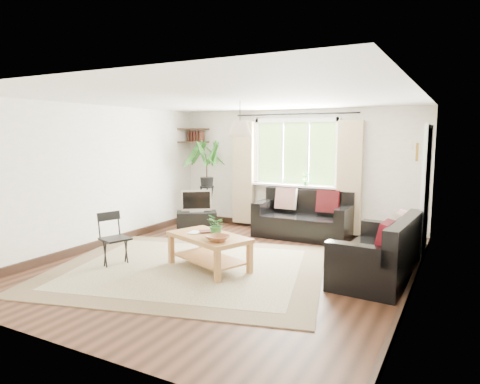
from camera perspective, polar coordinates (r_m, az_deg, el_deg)
The scene contains 24 objects.
floor at distance 6.31m, azimuth -1.73°, elevation -9.92°, with size 5.50×5.50×0.00m, color black.
ceiling at distance 6.04m, azimuth -1.82°, elevation 12.34°, with size 5.50×5.50×0.00m, color white.
wall_back at distance 8.55m, azimuth 7.42°, elevation 2.84°, with size 5.00×0.02×2.40m, color white.
wall_front at distance 3.94m, azimuth -22.04°, elevation -3.18°, with size 5.00×0.02×2.40m, color white.
wall_left at distance 7.61m, azimuth -18.35°, elevation 1.94°, with size 0.02×5.50×2.40m, color white.
wall_right at distance 5.30m, azimuth 22.42°, elevation -0.57°, with size 0.02×5.50×2.40m, color white.
rug at distance 6.26m, azimuth -6.89°, elevation -10.01°, with size 3.76×3.22×0.02m, color beige.
window at distance 8.49m, azimuth 7.37°, elevation 5.17°, with size 2.50×0.16×2.16m, color white, non-canonical shape.
door at distance 7.00m, azimuth 23.49°, elevation -0.42°, with size 0.06×0.96×2.06m, color silver.
corner_shelf at distance 9.34m, azimuth -6.21°, elevation 7.49°, with size 0.50×0.50×0.34m, color black, non-canonical shape.
pendant_lamp at distance 6.37m, azimuth 0.00°, elevation 8.95°, with size 0.36×0.36×0.54m, color beige, non-canonical shape.
wall_sconce at distance 5.56m, azimuth 22.29°, elevation 5.38°, with size 0.12×0.12×0.28m, color beige, non-canonical shape.
sofa_back at distance 8.07m, azimuth 8.41°, elevation -3.11°, with size 1.75×0.88×0.82m, color black, non-canonical shape.
sofa_right at distance 6.00m, azimuth 17.87°, elevation -7.23°, with size 0.85×1.70×0.80m, color black, non-canonical shape.
coffee_table at distance 6.16m, azimuth -4.16°, elevation -7.99°, with size 1.21×0.66×0.50m, color #976231, non-canonical shape.
table_plant at distance 6.01m, azimuth -3.14°, elevation -4.43°, with size 0.28×0.24×0.31m, color #2C692A.
bowl at distance 5.75m, azimuth -2.96°, elevation -6.17°, with size 0.30×0.30×0.07m, color brown.
book_a at distance 6.28m, azimuth -6.68°, elevation -5.31°, with size 0.15×0.20×0.02m, color white.
book_b at distance 6.36m, azimuth -4.53°, elevation -5.08°, with size 0.18×0.24×0.02m, color #512620.
tv_stand at distance 8.45m, azimuth -5.78°, elevation -4.01°, with size 0.76×0.43×0.41m, color black.
tv at distance 8.37m, azimuth -5.82°, elevation -1.11°, with size 0.59×0.20×0.45m, color #A5A5AA, non-canonical shape.
palm_stand at distance 9.02m, azimuth -4.44°, elevation 1.21°, with size 0.70×0.70×1.80m, color black, non-canonical shape.
folding_chair at distance 6.51m, azimuth -16.29°, elevation -6.13°, with size 0.40×0.40×0.78m, color black, non-canonical shape.
sill_plant at distance 8.36m, azimuth 8.72°, elevation 1.78°, with size 0.14×0.10×0.27m, color #2D6023.
Camera 1 is at (2.99, -5.23, 1.90)m, focal length 32.00 mm.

